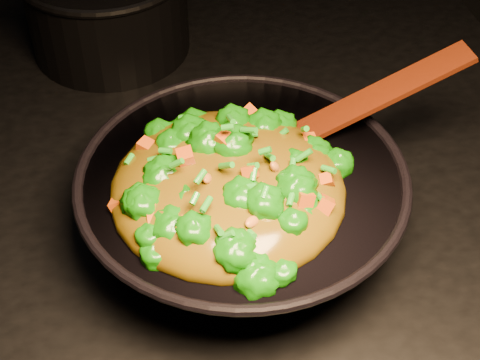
{
  "coord_description": "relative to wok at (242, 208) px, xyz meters",
  "views": [
    {
      "loc": [
        -0.02,
        -0.68,
        1.55
      ],
      "look_at": [
        0.11,
        -0.11,
        0.98
      ],
      "focal_mm": 55.0,
      "sensor_mm": 36.0,
      "label": 1
    }
  ],
  "objects": [
    {
      "name": "stir_fry",
      "position": [
        -0.02,
        -0.02,
        0.09
      ],
      "size": [
        0.27,
        0.27,
        0.09
      ],
      "primitive_type": null,
      "rotation": [
        0.0,
        0.0,
        -0.09
      ],
      "color": "#156B07",
      "rests_on": "wok"
    },
    {
      "name": "wok",
      "position": [
        0.0,
        0.0,
        0.0
      ],
      "size": [
        0.39,
        0.39,
        0.1
      ],
      "primitive_type": null,
      "rotation": [
        0.0,
        0.0,
        -0.09
      ],
      "color": "black",
      "rests_on": "stovetop"
    },
    {
      "name": "back_pot",
      "position": [
        -0.11,
        0.44,
        0.02
      ],
      "size": [
        0.31,
        0.31,
        0.14
      ],
      "primitive_type": "cylinder",
      "rotation": [
        0.0,
        0.0,
        0.36
      ],
      "color": "black",
      "rests_on": "stovetop"
    },
    {
      "name": "spatula",
      "position": [
        0.16,
        0.05,
        0.09
      ],
      "size": [
        0.23,
        0.05,
        0.1
      ],
      "primitive_type": "cube",
      "rotation": [
        0.0,
        -0.38,
        0.04
      ],
      "color": "#341306",
      "rests_on": "wok"
    }
  ]
}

